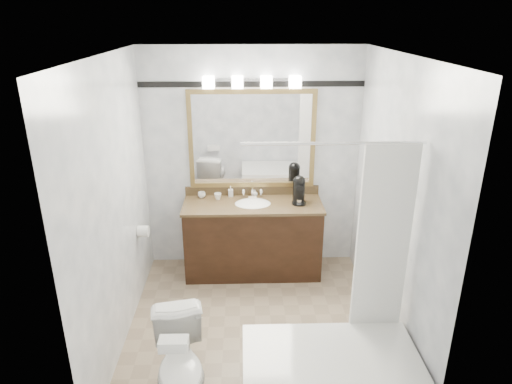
% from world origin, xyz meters
% --- Properties ---
extents(room, '(2.42, 2.62, 2.52)m').
position_xyz_m(room, '(0.00, 0.00, 1.25)').
color(room, gray).
rests_on(room, ground).
extents(vanity, '(1.53, 0.58, 0.97)m').
position_xyz_m(vanity, '(0.00, 1.02, 0.44)').
color(vanity, black).
rests_on(vanity, ground).
extents(mirror, '(1.40, 0.04, 1.10)m').
position_xyz_m(mirror, '(0.00, 1.28, 1.50)').
color(mirror, olive).
rests_on(mirror, room).
extents(vanity_light_bar, '(1.02, 0.14, 0.12)m').
position_xyz_m(vanity_light_bar, '(0.00, 1.23, 2.13)').
color(vanity_light_bar, silver).
rests_on(vanity_light_bar, room).
extents(accent_stripe, '(2.40, 0.01, 0.06)m').
position_xyz_m(accent_stripe, '(0.00, 1.29, 2.10)').
color(accent_stripe, black).
rests_on(accent_stripe, room).
extents(bathtub, '(1.30, 0.75, 1.96)m').
position_xyz_m(bathtub, '(0.55, -0.90, 0.28)').
color(bathtub, white).
rests_on(bathtub, ground).
extents(tp_roll, '(0.11, 0.12, 0.12)m').
position_xyz_m(tp_roll, '(-1.14, 0.66, 0.70)').
color(tp_roll, white).
rests_on(tp_roll, room).
extents(toilet, '(0.51, 0.74, 0.70)m').
position_xyz_m(toilet, '(-0.58, -0.90, 0.35)').
color(toilet, white).
rests_on(toilet, ground).
extents(tissue_box, '(0.20, 0.11, 0.08)m').
position_xyz_m(tissue_box, '(-0.58, -1.12, 0.74)').
color(tissue_box, white).
rests_on(tissue_box, toilet).
extents(coffee_maker, '(0.16, 0.20, 0.31)m').
position_xyz_m(coffee_maker, '(0.51, 1.03, 1.01)').
color(coffee_maker, black).
rests_on(coffee_maker, vanity).
extents(cup_left, '(0.11, 0.11, 0.07)m').
position_xyz_m(cup_left, '(-0.57, 1.20, 0.88)').
color(cup_left, white).
rests_on(cup_left, vanity).
extents(cup_right, '(0.09, 0.09, 0.07)m').
position_xyz_m(cup_right, '(-0.39, 1.15, 0.89)').
color(cup_right, white).
rests_on(cup_right, vanity).
extents(soap_bottle_a, '(0.06, 0.06, 0.12)m').
position_xyz_m(soap_bottle_a, '(-0.25, 1.23, 0.91)').
color(soap_bottle_a, white).
rests_on(soap_bottle_a, vanity).
extents(soap_bottle_b, '(0.07, 0.07, 0.08)m').
position_xyz_m(soap_bottle_b, '(0.03, 1.23, 0.89)').
color(soap_bottle_b, white).
rests_on(soap_bottle_b, vanity).
extents(soap_bar, '(0.09, 0.06, 0.03)m').
position_xyz_m(soap_bar, '(0.00, 1.13, 0.86)').
color(soap_bar, beige).
rests_on(soap_bar, vanity).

